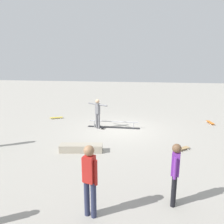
{
  "coord_description": "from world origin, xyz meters",
  "views": [
    {
      "loc": [
        -1.52,
        10.98,
        3.49
      ],
      "look_at": [
        0.32,
        0.26,
        1.0
      ],
      "focal_mm": 34.14,
      "sensor_mm": 36.0,
      "label": 1
    }
  ],
  "objects_px": {
    "skateboard_main": "(99,126)",
    "loose_skateboard_orange": "(210,122)",
    "skate_ledge": "(81,148)",
    "skater_main": "(98,112)",
    "grind_rail": "(114,125)",
    "loose_skateboard_yellow": "(56,118)",
    "bystander_red_shirt": "(90,177)",
    "bystander_purple_shirt": "(175,171)",
    "loose_skateboard_natural": "(181,149)"
  },
  "relations": [
    {
      "from": "skateboard_main",
      "to": "bystander_purple_shirt",
      "type": "height_order",
      "value": "bystander_purple_shirt"
    },
    {
      "from": "bystander_red_shirt",
      "to": "loose_skateboard_natural",
      "type": "relative_size",
      "value": 2.35
    },
    {
      "from": "bystander_red_shirt",
      "to": "bystander_purple_shirt",
      "type": "bearing_deg",
      "value": 35.66
    },
    {
      "from": "bystander_red_shirt",
      "to": "loose_skateboard_yellow",
      "type": "relative_size",
      "value": 2.19
    },
    {
      "from": "skater_main",
      "to": "bystander_purple_shirt",
      "type": "distance_m",
      "value": 6.87
    },
    {
      "from": "skater_main",
      "to": "skateboard_main",
      "type": "xyz_separation_m",
      "value": [
        -0.05,
        -0.14,
        -0.87
      ]
    },
    {
      "from": "bystander_red_shirt",
      "to": "skater_main",
      "type": "bearing_deg",
      "value": 116.41
    },
    {
      "from": "skateboard_main",
      "to": "loose_skateboard_orange",
      "type": "xyz_separation_m",
      "value": [
        -6.31,
        -1.91,
        0.0
      ]
    },
    {
      "from": "grind_rail",
      "to": "loose_skateboard_natural",
      "type": "height_order",
      "value": "grind_rail"
    },
    {
      "from": "skater_main",
      "to": "loose_skateboard_natural",
      "type": "relative_size",
      "value": 2.18
    },
    {
      "from": "grind_rail",
      "to": "skater_main",
      "type": "xyz_separation_m",
      "value": [
        0.82,
        0.3,
        0.79
      ]
    },
    {
      "from": "grind_rail",
      "to": "skate_ledge",
      "type": "bearing_deg",
      "value": 77.38
    },
    {
      "from": "skater_main",
      "to": "bystander_red_shirt",
      "type": "distance_m",
      "value": 6.89
    },
    {
      "from": "grind_rail",
      "to": "loose_skateboard_orange",
      "type": "xyz_separation_m",
      "value": [
        -5.53,
        -1.75,
        -0.09
      ]
    },
    {
      "from": "skate_ledge",
      "to": "skater_main",
      "type": "xyz_separation_m",
      "value": [
        0.07,
        -3.19,
        0.8
      ]
    },
    {
      "from": "skater_main",
      "to": "loose_skateboard_orange",
      "type": "bearing_deg",
      "value": -133.41
    },
    {
      "from": "bystander_red_shirt",
      "to": "loose_skateboard_orange",
      "type": "height_order",
      "value": "bystander_red_shirt"
    },
    {
      "from": "skate_ledge",
      "to": "skater_main",
      "type": "bearing_deg",
      "value": -88.76
    },
    {
      "from": "grind_rail",
      "to": "skateboard_main",
      "type": "height_order",
      "value": "grind_rail"
    },
    {
      "from": "skateboard_main",
      "to": "loose_skateboard_natural",
      "type": "relative_size",
      "value": 0.96
    },
    {
      "from": "grind_rail",
      "to": "loose_skateboard_natural",
      "type": "bearing_deg",
      "value": 140.18
    },
    {
      "from": "loose_skateboard_yellow",
      "to": "loose_skateboard_natural",
      "type": "relative_size",
      "value": 1.07
    },
    {
      "from": "bystander_purple_shirt",
      "to": "loose_skateboard_yellow",
      "type": "distance_m",
      "value": 10.03
    },
    {
      "from": "skate_ledge",
      "to": "bystander_red_shirt",
      "type": "bearing_deg",
      "value": 111.05
    },
    {
      "from": "loose_skateboard_yellow",
      "to": "skateboard_main",
      "type": "bearing_deg",
      "value": 127.78
    },
    {
      "from": "bystander_red_shirt",
      "to": "loose_skateboard_orange",
      "type": "distance_m",
      "value": 10.11
    },
    {
      "from": "loose_skateboard_yellow",
      "to": "loose_skateboard_orange",
      "type": "xyz_separation_m",
      "value": [
        -9.49,
        -0.46,
        0.0
      ]
    },
    {
      "from": "bystander_purple_shirt",
      "to": "skater_main",
      "type": "bearing_deg",
      "value": -139.88
    },
    {
      "from": "skate_ledge",
      "to": "skateboard_main",
      "type": "xyz_separation_m",
      "value": [
        0.02,
        -3.32,
        -0.08
      ]
    },
    {
      "from": "skater_main",
      "to": "skateboard_main",
      "type": "relative_size",
      "value": 2.26
    },
    {
      "from": "grind_rail",
      "to": "skater_main",
      "type": "height_order",
      "value": "skater_main"
    },
    {
      "from": "loose_skateboard_orange",
      "to": "skate_ledge",
      "type": "bearing_deg",
      "value": -59.89
    },
    {
      "from": "bystander_red_shirt",
      "to": "loose_skateboard_yellow",
      "type": "xyz_separation_m",
      "value": [
        4.57,
        -8.33,
        -0.92
      ]
    },
    {
      "from": "skateboard_main",
      "to": "loose_skateboard_yellow",
      "type": "distance_m",
      "value": 3.5
    },
    {
      "from": "grind_rail",
      "to": "loose_skateboard_yellow",
      "type": "xyz_separation_m",
      "value": [
        3.96,
        -1.29,
        -0.09
      ]
    },
    {
      "from": "skater_main",
      "to": "skate_ledge",
      "type": "bearing_deg",
      "value": 119.99
    },
    {
      "from": "skateboard_main",
      "to": "bystander_red_shirt",
      "type": "height_order",
      "value": "bystander_red_shirt"
    },
    {
      "from": "grind_rail",
      "to": "bystander_purple_shirt",
      "type": "bearing_deg",
      "value": 111.79
    },
    {
      "from": "skate_ledge",
      "to": "loose_skateboard_orange",
      "type": "bearing_deg",
      "value": -140.24
    },
    {
      "from": "skate_ledge",
      "to": "loose_skateboard_yellow",
      "type": "xyz_separation_m",
      "value": [
        3.21,
        -4.77,
        -0.08
      ]
    },
    {
      "from": "grind_rail",
      "to": "bystander_red_shirt",
      "type": "relative_size",
      "value": 1.66
    },
    {
      "from": "skateboard_main",
      "to": "loose_skateboard_orange",
      "type": "relative_size",
      "value": 0.88
    },
    {
      "from": "bystander_purple_shirt",
      "to": "bystander_red_shirt",
      "type": "bearing_deg",
      "value": -58.1
    },
    {
      "from": "grind_rail",
      "to": "skate_ledge",
      "type": "xyz_separation_m",
      "value": [
        0.76,
        3.49,
        -0.01
      ]
    },
    {
      "from": "skateboard_main",
      "to": "bystander_red_shirt",
      "type": "relative_size",
      "value": 0.41
    },
    {
      "from": "skater_main",
      "to": "bystander_red_shirt",
      "type": "xyz_separation_m",
      "value": [
        -1.44,
        6.74,
        0.04
      ]
    },
    {
      "from": "loose_skateboard_orange",
      "to": "loose_skateboard_natural",
      "type": "height_order",
      "value": "same"
    },
    {
      "from": "grind_rail",
      "to": "skate_ledge",
      "type": "relative_size",
      "value": 1.7
    },
    {
      "from": "bystander_purple_shirt",
      "to": "loose_skateboard_yellow",
      "type": "height_order",
      "value": "bystander_purple_shirt"
    },
    {
      "from": "skate_ledge",
      "to": "loose_skateboard_natural",
      "type": "height_order",
      "value": "skate_ledge"
    }
  ]
}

